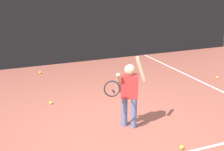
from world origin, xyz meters
TOP-DOWN VIEW (x-y plane):
  - ground_plane at (0.00, 0.00)m, footprint 20.00×20.00m
  - court_line_sideline at (3.11, 1.00)m, footprint 0.05×9.00m
  - back_fence_windscreen at (0.00, 4.93)m, footprint 13.16×0.08m
  - fence_post_2 at (0.00, 4.99)m, footprint 0.09×0.09m
  - fence_post_3 at (3.21, 4.99)m, footprint 0.09×0.09m
  - fence_post_4 at (6.43, 4.99)m, footprint 0.09×0.09m
  - tennis_player at (0.20, 0.07)m, footprint 0.88×0.54m
  - tennis_ball_1 at (3.69, 1.75)m, footprint 0.07×0.07m
  - tennis_ball_2 at (0.66, -1.00)m, footprint 0.07×0.07m
  - tennis_ball_4 at (-0.90, 1.71)m, footprint 0.07×0.07m
  - tennis_ball_5 at (-0.69, 4.06)m, footprint 0.07×0.07m

SIDE VIEW (x-z plane):
  - ground_plane at x=0.00m, z-range 0.00..0.00m
  - court_line_sideline at x=3.11m, z-range 0.00..0.00m
  - tennis_ball_1 at x=3.69m, z-range 0.00..0.07m
  - tennis_ball_2 at x=0.66m, z-range 0.00..0.07m
  - tennis_ball_4 at x=-0.90m, z-range 0.00..0.07m
  - tennis_ball_5 at x=-0.69m, z-range 0.00..0.07m
  - tennis_player at x=0.20m, z-range 0.05..1.40m
  - back_fence_windscreen at x=0.00m, z-range 0.00..3.01m
  - fence_post_2 at x=0.00m, z-range 0.00..3.16m
  - fence_post_3 at x=3.21m, z-range 0.00..3.16m
  - fence_post_4 at x=6.43m, z-range 0.00..3.16m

